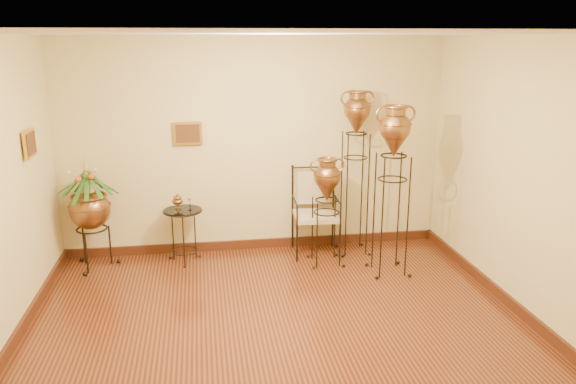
{
  "coord_description": "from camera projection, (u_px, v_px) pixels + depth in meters",
  "views": [
    {
      "loc": [
        -0.69,
        -4.68,
        2.77
      ],
      "look_at": [
        0.25,
        1.3,
        1.1
      ],
      "focal_mm": 35.0,
      "sensor_mm": 36.0,
      "label": 1
    }
  ],
  "objects": [
    {
      "name": "armchair",
      "position": [
        316.0,
        212.0,
        7.3
      ],
      "size": [
        0.67,
        0.63,
        1.14
      ],
      "rotation": [
        0.0,
        0.0,
        -0.05
      ],
      "color": "black",
      "rests_on": "ground"
    },
    {
      "name": "amphora_mid",
      "position": [
        392.0,
        190.0,
        6.6
      ],
      "size": [
        0.52,
        0.52,
        2.06
      ],
      "rotation": [
        0.0,
        0.0,
        -0.15
      ],
      "color": "black",
      "rests_on": "ground"
    },
    {
      "name": "amphora_short",
      "position": [
        326.0,
        211.0,
        6.97
      ],
      "size": [
        0.48,
        0.48,
        1.38
      ],
      "rotation": [
        0.0,
        0.0,
        -0.15
      ],
      "color": "black",
      "rests_on": "ground"
    },
    {
      "name": "amphora_tall",
      "position": [
        355.0,
        171.0,
        7.24
      ],
      "size": [
        0.47,
        0.47,
        2.16
      ],
      "rotation": [
        0.0,
        0.0,
        0.1
      ],
      "color": "black",
      "rests_on": "ground"
    },
    {
      "name": "ground",
      "position": [
        283.0,
        341.0,
        5.29
      ],
      "size": [
        5.0,
        5.0,
        0.0
      ],
      "primitive_type": "plane",
      "color": "brown",
      "rests_on": "ground"
    },
    {
      "name": "planter_urn",
      "position": [
        89.0,
        205.0,
        6.81
      ],
      "size": [
        0.91,
        0.91,
        1.45
      ],
      "rotation": [
        0.0,
        0.0,
        0.2
      ],
      "color": "black",
      "rests_on": "ground"
    },
    {
      "name": "room_shell",
      "position": [
        282.0,
        162.0,
        4.84
      ],
      "size": [
        5.02,
        5.02,
        2.81
      ],
      "color": "#D2C687",
      "rests_on": "ground"
    },
    {
      "name": "side_table",
      "position": [
        184.0,
        234.0,
        7.1
      ],
      "size": [
        0.63,
        0.63,
        0.87
      ],
      "rotation": [
        0.0,
        0.0,
        0.41
      ],
      "color": "black",
      "rests_on": "ground"
    }
  ]
}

